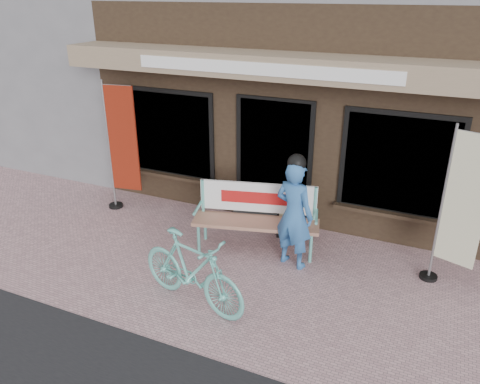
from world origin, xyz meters
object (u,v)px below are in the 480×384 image
at_px(person, 294,213).
at_px(menu_stand, 291,213).
at_px(nobori_cream, 460,209).
at_px(nobori_red, 121,146).
at_px(bicycle, 192,270).
at_px(bench, 257,212).

height_order(person, menu_stand, person).
bearing_deg(person, menu_stand, 125.01).
height_order(nobori_cream, menu_stand, nobori_cream).
bearing_deg(nobori_red, bicycle, -47.77).
distance_m(bench, bicycle, 1.71).
height_order(bench, bicycle, bench).
height_order(bicycle, menu_stand, bicycle).
xyz_separation_m(person, nobori_red, (-3.43, 0.59, 0.38)).
relative_size(nobori_cream, menu_stand, 2.52).
distance_m(person, bicycle, 1.73).
relative_size(bicycle, menu_stand, 1.87).
bearing_deg(bench, nobori_cream, -12.33).
distance_m(nobori_red, nobori_cream, 5.55).
bearing_deg(nobori_red, person, -18.93).
distance_m(bicycle, menu_stand, 2.26).
xyz_separation_m(bench, person, (0.68, -0.25, 0.24)).
xyz_separation_m(nobori_cream, menu_stand, (-2.38, 0.38, -0.71)).
height_order(bicycle, nobori_cream, nobori_cream).
bearing_deg(bicycle, menu_stand, -2.10).
relative_size(bench, menu_stand, 2.21).
height_order(person, nobori_red, nobori_red).
bearing_deg(nobori_red, menu_stand, -6.72).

